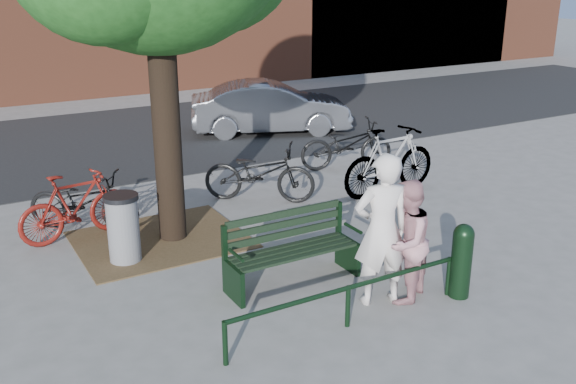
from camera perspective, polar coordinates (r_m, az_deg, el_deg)
ground at (r=8.29m, az=0.48°, el=-8.14°), size 90.00×90.00×0.00m
dirt_pit at (r=9.75m, az=-11.26°, el=-4.16°), size 2.40×2.00×0.02m
road at (r=15.78m, az=-15.40°, el=4.47°), size 40.00×7.00×0.01m
park_bench at (r=8.15m, az=0.20°, el=-4.93°), size 1.74×0.54×0.97m
guard_railing at (r=7.21m, az=5.38°, el=-9.02°), size 3.06×0.06×0.51m
person_left at (r=7.56m, az=8.34°, el=-3.36°), size 0.78×0.62×1.86m
person_right at (r=7.74m, az=10.40°, el=-4.36°), size 0.93×0.87×1.51m
bollard at (r=8.06m, az=15.18°, el=-5.69°), size 0.25×0.25×0.95m
litter_bin at (r=8.99m, az=-14.43°, el=-3.12°), size 0.47×0.47×0.96m
bicycle_a at (r=10.27m, az=-17.72°, el=-0.80°), size 1.76×1.57×0.93m
bicycle_b at (r=9.95m, az=-18.33°, el=-1.18°), size 1.76×0.71×1.03m
bicycle_c at (r=11.03m, az=-2.56°, el=1.70°), size 1.93×1.72×1.01m
bicycle_d at (r=11.51m, az=9.05°, el=2.77°), size 2.06×0.67×1.22m
bicycle_e at (r=12.95m, az=5.21°, el=4.22°), size 2.00×1.18×0.99m
parked_car at (r=15.83m, az=-1.57°, el=7.51°), size 4.07×2.66×1.27m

